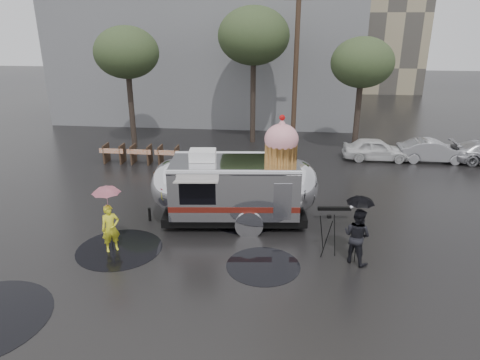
# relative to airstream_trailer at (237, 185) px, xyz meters

# --- Properties ---
(ground) EXTENTS (120.00, 120.00, 0.00)m
(ground) POSITION_rel_airstream_trailer_xyz_m (-0.34, -3.51, -1.47)
(ground) COLOR black
(ground) RESTS_ON ground
(puddles) EXTENTS (9.96, 9.82, 0.01)m
(puddles) POSITION_rel_airstream_trailer_xyz_m (-2.83, -3.45, -1.46)
(puddles) COLOR black
(puddles) RESTS_ON ground
(grey_building) EXTENTS (22.00, 12.00, 13.00)m
(grey_building) POSITION_rel_airstream_trailer_xyz_m (-4.34, 20.49, 5.03)
(grey_building) COLOR slate
(grey_building) RESTS_ON ground
(utility_pole) EXTENTS (1.60, 0.28, 9.00)m
(utility_pole) POSITION_rel_airstream_trailer_xyz_m (2.16, 10.49, 3.15)
(utility_pole) COLOR #473323
(utility_pole) RESTS_ON ground
(tree_left) EXTENTS (3.64, 3.64, 6.95)m
(tree_left) POSITION_rel_airstream_trailer_xyz_m (-7.34, 9.49, 4.02)
(tree_left) COLOR #382D26
(tree_left) RESTS_ON ground
(tree_mid) EXTENTS (4.20, 4.20, 8.03)m
(tree_mid) POSITION_rel_airstream_trailer_xyz_m (-0.34, 11.49, 4.87)
(tree_mid) COLOR #382D26
(tree_mid) RESTS_ON ground
(tree_right) EXTENTS (3.36, 3.36, 6.42)m
(tree_right) POSITION_rel_airstream_trailer_xyz_m (5.66, 9.49, 3.59)
(tree_right) COLOR #382D26
(tree_right) RESTS_ON ground
(barricade_row) EXTENTS (4.30, 0.80, 1.00)m
(barricade_row) POSITION_rel_airstream_trailer_xyz_m (-5.89, 6.46, -0.95)
(barricade_row) COLOR #473323
(barricade_row) RESTS_ON ground
(parked_cars) EXTENTS (13.20, 1.90, 1.50)m
(parked_cars) POSITION_rel_airstream_trailer_xyz_m (11.44, 8.49, -0.75)
(parked_cars) COLOR silver
(parked_cars) RESTS_ON ground
(airstream_trailer) EXTENTS (7.75, 3.43, 4.19)m
(airstream_trailer) POSITION_rel_airstream_trailer_xyz_m (0.00, 0.00, 0.00)
(airstream_trailer) COLOR silver
(airstream_trailer) RESTS_ON ground
(person_left) EXTENTS (0.70, 0.65, 1.61)m
(person_left) POSITION_rel_airstream_trailer_xyz_m (-3.87, -2.65, -0.66)
(person_left) COLOR yellow
(person_left) RESTS_ON ground
(umbrella_pink) EXTENTS (1.11, 1.11, 2.30)m
(umbrella_pink) POSITION_rel_airstream_trailer_xyz_m (-3.87, -2.65, 0.46)
(umbrella_pink) COLOR pink
(umbrella_pink) RESTS_ON ground
(person_right) EXTENTS (0.99, 0.92, 1.82)m
(person_right) POSITION_rel_airstream_trailer_xyz_m (4.03, -2.52, -0.56)
(person_right) COLOR black
(person_right) RESTS_ON ground
(umbrella_black) EXTENTS (1.04, 1.04, 2.26)m
(umbrella_black) POSITION_rel_airstream_trailer_xyz_m (4.03, -2.52, 0.43)
(umbrella_black) COLOR black
(umbrella_black) RESTS_ON ground
(tripod) EXTENTS (0.57, 0.56, 1.41)m
(tripod) POSITION_rel_airstream_trailer_xyz_m (3.18, -2.15, -0.65)
(tripod) COLOR black
(tripod) RESTS_ON ground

